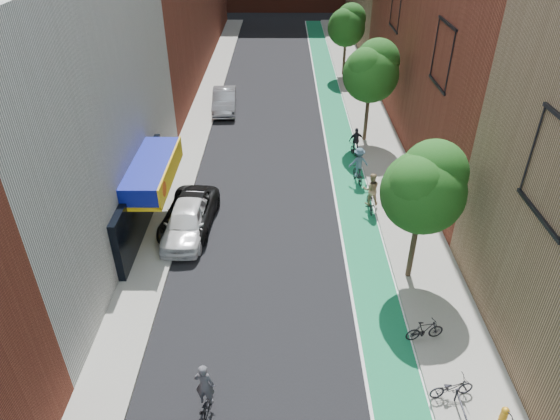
{
  "coord_description": "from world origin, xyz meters",
  "views": [
    {
      "loc": [
        0.05,
        -6.85,
        14.48
      ],
      "look_at": [
        -0.04,
        13.12,
        1.5
      ],
      "focal_mm": 32.0,
      "sensor_mm": 36.0,
      "label": 1
    }
  ],
  "objects_px": {
    "cyclist_lane_mid": "(356,146)",
    "cyclist_lane_far": "(358,167)",
    "parked_car_white": "(186,221)",
    "parked_car_silver": "(224,100)",
    "cyclist_lane_near": "(371,194)",
    "fire_hydrant": "(504,415)",
    "cyclist_lead": "(205,396)",
    "parked_car_black": "(189,214)"
  },
  "relations": [
    {
      "from": "cyclist_lane_mid",
      "to": "cyclist_lane_far",
      "type": "distance_m",
      "value": 3.16
    },
    {
      "from": "parked_car_white",
      "to": "parked_car_silver",
      "type": "bearing_deg",
      "value": 91.43
    },
    {
      "from": "cyclist_lane_near",
      "to": "fire_hydrant",
      "type": "xyz_separation_m",
      "value": [
        2.35,
        -12.7,
        -0.41
      ]
    },
    {
      "from": "cyclist_lead",
      "to": "parked_car_silver",
      "type": "bearing_deg",
      "value": -79.54
    },
    {
      "from": "cyclist_lead",
      "to": "cyclist_lane_far",
      "type": "distance_m",
      "value": 16.71
    },
    {
      "from": "cyclist_lane_mid",
      "to": "cyclist_lane_far",
      "type": "relative_size",
      "value": 0.92
    },
    {
      "from": "parked_car_black",
      "to": "parked_car_silver",
      "type": "height_order",
      "value": "parked_car_silver"
    },
    {
      "from": "parked_car_silver",
      "to": "cyclist_lane_near",
      "type": "relative_size",
      "value": 2.26
    },
    {
      "from": "cyclist_lane_near",
      "to": "cyclist_lane_mid",
      "type": "bearing_deg",
      "value": -91.84
    },
    {
      "from": "cyclist_lane_near",
      "to": "cyclist_lane_far",
      "type": "height_order",
      "value": "cyclist_lane_near"
    },
    {
      "from": "parked_car_black",
      "to": "parked_car_silver",
      "type": "xyz_separation_m",
      "value": [
        0.24,
        15.58,
        0.1
      ]
    },
    {
      "from": "parked_car_white",
      "to": "cyclist_lane_far",
      "type": "xyz_separation_m",
      "value": [
        9.05,
        5.4,
        0.16
      ]
    },
    {
      "from": "cyclist_lead",
      "to": "cyclist_lane_mid",
      "type": "distance_m",
      "value": 19.7
    },
    {
      "from": "cyclist_lane_far",
      "to": "parked_car_white",
      "type": "bearing_deg",
      "value": 19.99
    },
    {
      "from": "cyclist_lane_near",
      "to": "cyclist_lane_mid",
      "type": "distance_m",
      "value": 6.2
    },
    {
      "from": "parked_car_silver",
      "to": "cyclist_lead",
      "type": "relative_size",
      "value": 2.34
    },
    {
      "from": "parked_car_silver",
      "to": "cyclist_lane_far",
      "type": "relative_size",
      "value": 2.31
    },
    {
      "from": "parked_car_silver",
      "to": "cyclist_lead",
      "type": "bearing_deg",
      "value": -88.84
    },
    {
      "from": "cyclist_lead",
      "to": "parked_car_black",
      "type": "bearing_deg",
      "value": -72.13
    },
    {
      "from": "parked_car_silver",
      "to": "cyclist_lane_near",
      "type": "bearing_deg",
      "value": -60.3
    },
    {
      "from": "parked_car_black",
      "to": "cyclist_lead",
      "type": "bearing_deg",
      "value": -73.95
    },
    {
      "from": "fire_hydrant",
      "to": "parked_car_white",
      "type": "bearing_deg",
      "value": 138.36
    },
    {
      "from": "parked_car_black",
      "to": "fire_hydrant",
      "type": "distance_m",
      "value": 16.14
    },
    {
      "from": "parked_car_black",
      "to": "cyclist_lane_far",
      "type": "distance_m",
      "value": 10.15
    },
    {
      "from": "cyclist_lane_near",
      "to": "fire_hydrant",
      "type": "relative_size",
      "value": 2.95
    },
    {
      "from": "parked_car_black",
      "to": "parked_car_silver",
      "type": "relative_size",
      "value": 1.04
    },
    {
      "from": "parked_car_white",
      "to": "cyclist_lane_mid",
      "type": "bearing_deg",
      "value": 44.86
    },
    {
      "from": "parked_car_white",
      "to": "cyclist_lane_far",
      "type": "bearing_deg",
      "value": 33.13
    },
    {
      "from": "cyclist_lane_near",
      "to": "parked_car_silver",
      "type": "bearing_deg",
      "value": -59.03
    },
    {
      "from": "cyclist_lane_mid",
      "to": "cyclist_lane_near",
      "type": "bearing_deg",
      "value": 76.33
    },
    {
      "from": "cyclist_lead",
      "to": "fire_hydrant",
      "type": "relative_size",
      "value": 2.86
    },
    {
      "from": "parked_car_white",
      "to": "cyclist_lane_near",
      "type": "height_order",
      "value": "cyclist_lane_near"
    },
    {
      "from": "cyclist_lead",
      "to": "cyclist_lane_near",
      "type": "height_order",
      "value": "cyclist_lane_near"
    },
    {
      "from": "parked_car_silver",
      "to": "cyclist_lane_near",
      "type": "distance_m",
      "value": 16.71
    },
    {
      "from": "parked_car_white",
      "to": "fire_hydrant",
      "type": "xyz_separation_m",
      "value": [
        11.65,
        -10.36,
        -0.27
      ]
    },
    {
      "from": "fire_hydrant",
      "to": "cyclist_lead",
      "type": "bearing_deg",
      "value": 176.84
    },
    {
      "from": "fire_hydrant",
      "to": "parked_car_black",
      "type": "bearing_deg",
      "value": 136.21
    },
    {
      "from": "parked_car_black",
      "to": "cyclist_lane_mid",
      "type": "height_order",
      "value": "cyclist_lane_mid"
    },
    {
      "from": "parked_car_black",
      "to": "fire_hydrant",
      "type": "height_order",
      "value": "parked_car_black"
    },
    {
      "from": "cyclist_lane_near",
      "to": "cyclist_lane_mid",
      "type": "relative_size",
      "value": 1.11
    },
    {
      "from": "cyclist_lead",
      "to": "fire_hydrant",
      "type": "xyz_separation_m",
      "value": [
        9.45,
        -0.52,
        -0.2
      ]
    },
    {
      "from": "parked_car_white",
      "to": "cyclist_lead",
      "type": "height_order",
      "value": "cyclist_lead"
    }
  ]
}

